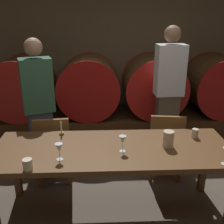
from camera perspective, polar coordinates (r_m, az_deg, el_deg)
name	(u,v)px	position (r m, az deg, el deg)	size (l,w,h in m)	color
ground_plane	(135,219)	(3.02, 4.94, -21.37)	(7.73, 7.73, 0.00)	brown
back_wall	(119,58)	(4.92, 1.57, 11.17)	(5.95, 0.24, 2.43)	brown
barrel_shelf	(121,123)	(4.68, 1.91, -2.42)	(5.35, 0.90, 0.39)	#4C2D16
wine_barrel_far_left	(23,87)	(4.62, -18.17, 5.05)	(0.97, 0.86, 0.97)	#513319
wine_barrel_center_left	(89,86)	(4.45, -4.83, 5.44)	(0.97, 0.86, 0.97)	brown
wine_barrel_center_right	(153,85)	(4.53, 8.60, 5.54)	(0.97, 0.86, 0.97)	brown
wine_barrel_far_right	(217,85)	(4.85, 21.20, 5.37)	(0.97, 0.86, 0.97)	#513319
dining_table	(112,155)	(2.67, 0.10, -8.92)	(2.29, 0.82, 0.78)	brown
chair_left	(53,146)	(3.35, -12.16, -7.06)	(0.44, 0.44, 0.88)	brown
chair_right	(165,143)	(3.43, 11.14, -6.33)	(0.45, 0.45, 0.88)	brown
guest_left	(39,105)	(3.58, -15.07, 1.43)	(0.44, 0.35, 1.72)	#33384C
guest_right	(168,93)	(3.83, 11.70, 4.01)	(0.39, 0.26, 1.84)	brown
candle_center	(61,131)	(2.93, -10.55, -3.85)	(0.05, 0.05, 0.17)	olive
pitcher	(168,139)	(2.67, 11.72, -5.58)	(0.10, 0.10, 0.16)	beige
wine_glass_left	(59,148)	(2.43, -11.04, -7.50)	(0.07, 0.07, 0.16)	white
wine_glass_center	(123,140)	(2.52, 2.24, -5.96)	(0.07, 0.07, 0.16)	silver
cup_left	(28,165)	(2.38, -17.27, -10.47)	(0.08, 0.08, 0.10)	beige
cup_right	(195,133)	(2.94, 17.01, -4.29)	(0.07, 0.07, 0.10)	beige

